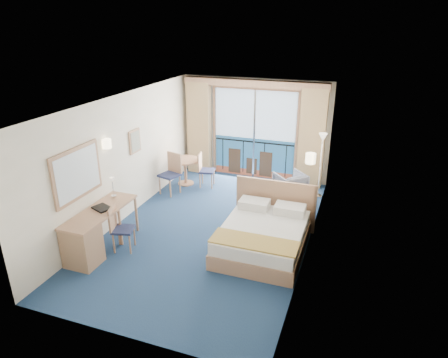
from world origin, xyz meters
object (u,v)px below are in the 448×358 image
(desk_chair, at_px, (119,226))
(bed, at_px, (264,235))
(nightstand, at_px, (305,210))
(armchair, at_px, (290,185))
(desk, at_px, (86,239))
(floor_lamp, at_px, (322,149))
(table_chair_b, at_px, (172,171))
(round_table, at_px, (185,165))
(table_chair_a, at_px, (204,168))

(desk_chair, bearing_deg, bed, -85.71)
(bed, relative_size, desk_chair, 2.25)
(nightstand, height_order, armchair, armchair)
(desk, bearing_deg, bed, 26.62)
(nightstand, distance_m, armchair, 1.31)
(floor_lamp, height_order, table_chair_b, floor_lamp)
(armchair, relative_size, round_table, 0.89)
(bed, xyz_separation_m, table_chair_a, (-2.24, 2.48, 0.21))
(nightstand, relative_size, floor_lamp, 0.31)
(desk_chair, bearing_deg, floor_lamp, -56.50)
(nightstand, bearing_deg, round_table, 162.41)
(round_table, relative_size, table_chair_b, 0.75)
(table_chair_a, distance_m, table_chair_b, 0.89)
(nightstand, bearing_deg, table_chair_b, 172.77)
(armchair, xyz_separation_m, round_table, (-2.77, -0.12, 0.21))
(table_chair_b, bearing_deg, round_table, 98.49)
(bed, xyz_separation_m, round_table, (-2.76, 2.46, 0.23))
(floor_lamp, distance_m, table_chair_b, 3.70)
(round_table, bearing_deg, armchair, 2.48)
(desk, bearing_deg, floor_lamp, 50.06)
(bed, relative_size, floor_lamp, 1.23)
(bed, height_order, desk_chair, bed)
(desk_chair, relative_size, table_chair_b, 0.87)
(desk_chair, distance_m, table_chair_b, 2.78)
(bed, relative_size, nightstand, 3.94)
(armchair, xyz_separation_m, desk_chair, (-2.58, -3.51, 0.19))
(armchair, height_order, desk, desk)
(bed, xyz_separation_m, table_chair_b, (-2.84, 1.83, 0.28))
(desk, bearing_deg, table_chair_a, 80.43)
(desk, xyz_separation_m, table_chair_a, (0.66, 3.94, 0.06))
(table_chair_a, bearing_deg, desk, 159.52)
(nightstand, bearing_deg, armchair, 115.71)
(desk_chair, bearing_deg, desk, 131.74)
(desk, relative_size, table_chair_a, 1.91)
(floor_lamp, bearing_deg, nightstand, -93.77)
(nightstand, distance_m, table_chair_a, 3.03)
(table_chair_a, bearing_deg, nightstand, -121.96)
(table_chair_a, bearing_deg, bed, -148.79)
(desk, distance_m, table_chair_a, 4.00)
(round_table, bearing_deg, table_chair_b, -97.53)
(nightstand, xyz_separation_m, desk_chair, (-3.15, -2.33, 0.25))
(round_table, bearing_deg, table_chair_a, 2.99)
(bed, height_order, armchair, bed)
(round_table, distance_m, table_chair_a, 0.52)
(nightstand, distance_m, floor_lamp, 1.72)
(nightstand, relative_size, desk_chair, 0.57)
(table_chair_a, relative_size, table_chair_b, 0.87)
(table_chair_a, bearing_deg, desk_chair, 163.60)
(round_table, xyz_separation_m, table_chair_b, (-0.08, -0.62, 0.06))
(table_chair_b, bearing_deg, table_chair_a, 63.35)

